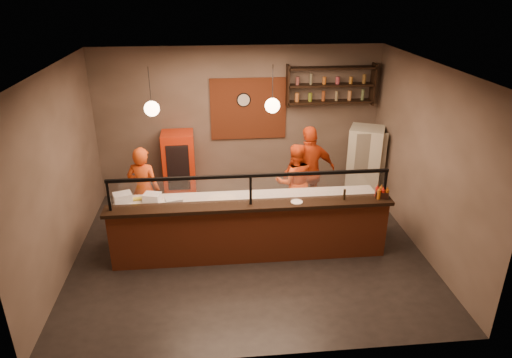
{
  "coord_description": "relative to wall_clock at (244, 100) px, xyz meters",
  "views": [
    {
      "loc": [
        -0.56,
        -6.88,
        4.4
      ],
      "look_at": [
        0.15,
        0.3,
        1.24
      ],
      "focal_mm": 32.0,
      "sensor_mm": 36.0,
      "label": 1
    }
  ],
  "objects": [
    {
      "name": "pepper_mill",
      "position": [
        1.45,
        -2.75,
        -0.95
      ],
      "size": [
        0.05,
        0.05,
        0.18
      ],
      "primitive_type": "cylinder",
      "rotation": [
        0.0,
        0.0,
        -0.13
      ],
      "color": "black",
      "rests_on": "counter_ledge"
    },
    {
      "name": "worktop",
      "position": [
        -0.1,
        -2.26,
        -1.23
      ],
      "size": [
        4.6,
        0.75,
        0.05
      ],
      "primitive_type": "cube",
      "color": "silver",
      "rests_on": "worktop_cabinet"
    },
    {
      "name": "prep_tub_b",
      "position": [
        -2.25,
        -2.13,
        -1.12
      ],
      "size": [
        0.36,
        0.33,
        0.15
      ],
      "primitive_type": "cube",
      "rotation": [
        0.0,
        0.0,
        0.33
      ],
      "color": "white",
      "rests_on": "worktop"
    },
    {
      "name": "wall_back",
      "position": [
        -0.1,
        0.04,
        -0.5
      ],
      "size": [
        6.0,
        0.0,
        6.0
      ],
      "primitive_type": "plane",
      "rotation": [
        1.57,
        0.0,
        0.0
      ],
      "color": "#786458",
      "rests_on": "floor"
    },
    {
      "name": "prep_tub_c",
      "position": [
        -1.37,
        -2.37,
        -1.13
      ],
      "size": [
        0.32,
        0.28,
        0.14
      ],
      "primitive_type": "cube",
      "rotation": [
        0.0,
        0.0,
        0.26
      ],
      "color": "silver",
      "rests_on": "worktop"
    },
    {
      "name": "sneeze_guard",
      "position": [
        -0.1,
        -2.76,
        -0.73
      ],
      "size": [
        4.5,
        0.05,
        0.52
      ],
      "color": "white",
      "rests_on": "counter_ledge"
    },
    {
      "name": "fridge",
      "position": [
        2.5,
        -0.65,
        -1.29
      ],
      "size": [
        0.87,
        0.85,
        1.62
      ],
      "primitive_type": "cube",
      "rotation": [
        0.0,
        0.0,
        -0.41
      ],
      "color": "beige",
      "rests_on": "floor"
    },
    {
      "name": "wall_shelving",
      "position": [
        1.8,
        -0.14,
        0.3
      ],
      "size": [
        1.84,
        0.28,
        0.85
      ],
      "color": "black",
      "rests_on": "wall_back"
    },
    {
      "name": "prep_tub_a",
      "position": [
        -1.75,
        -2.16,
        -1.13
      ],
      "size": [
        0.32,
        0.28,
        0.14
      ],
      "primitive_type": "cube",
      "rotation": [
        0.0,
        0.0,
        -0.25
      ],
      "color": "white",
      "rests_on": "worktop"
    },
    {
      "name": "floor",
      "position": [
        -0.1,
        -2.46,
        -2.1
      ],
      "size": [
        6.0,
        6.0,
        0.0
      ],
      "primitive_type": "plane",
      "color": "black",
      "rests_on": "ground"
    },
    {
      "name": "counter_ledge",
      "position": [
        -0.1,
        -2.76,
        -1.07
      ],
      "size": [
        4.7,
        0.37,
        0.06
      ],
      "primitive_type": "cube",
      "color": "black",
      "rests_on": "service_counter"
    },
    {
      "name": "service_counter",
      "position": [
        -0.1,
        -2.76,
        -1.6
      ],
      "size": [
        4.6,
        0.25,
        1.0
      ],
      "primitive_type": "cube",
      "color": "#964120",
      "rests_on": "floor"
    },
    {
      "name": "pendant_right",
      "position": [
        0.3,
        -2.26,
        0.45
      ],
      "size": [
        0.24,
        0.24,
        0.77
      ],
      "color": "black",
      "rests_on": "ceiling"
    },
    {
      "name": "pizza_dough",
      "position": [
        -0.56,
        -2.25,
        -1.19
      ],
      "size": [
        0.55,
        0.55,
        0.01
      ],
      "primitive_type": "cylinder",
      "rotation": [
        0.0,
        0.0,
        -0.09
      ],
      "color": "beige",
      "rests_on": "worktop"
    },
    {
      "name": "wall_right",
      "position": [
        2.9,
        -2.46,
        -0.5
      ],
      "size": [
        0.0,
        5.0,
        5.0
      ],
      "primitive_type": "plane",
      "rotation": [
        1.57,
        0.0,
        -1.57
      ],
      "color": "#786458",
      "rests_on": "floor"
    },
    {
      "name": "condiment_caddy",
      "position": [
        2.1,
        -2.73,
        -0.98
      ],
      "size": [
        0.24,
        0.21,
        0.11
      ],
      "primitive_type": "cube",
      "rotation": [
        0.0,
        0.0,
        -0.29
      ],
      "color": "black",
      "rests_on": "counter_ledge"
    },
    {
      "name": "cook_left",
      "position": [
        -1.98,
        -1.51,
        -1.27
      ],
      "size": [
        0.68,
        0.53,
        1.66
      ],
      "primitive_type": "imported",
      "rotation": [
        0.0,
        0.0,
        2.89
      ],
      "color": "#E54D15",
      "rests_on": "floor"
    },
    {
      "name": "pendant_left",
      "position": [
        -1.6,
        -2.26,
        0.45
      ],
      "size": [
        0.24,
        0.24,
        0.77
      ],
      "color": "black",
      "rests_on": "ceiling"
    },
    {
      "name": "small_plate",
      "position": [
        0.66,
        -2.77,
        -1.03
      ],
      "size": [
        0.25,
        0.25,
        0.01
      ],
      "primitive_type": "cylinder",
      "rotation": [
        0.0,
        0.0,
        0.34
      ],
      "color": "silver",
      "rests_on": "counter_ledge"
    },
    {
      "name": "worktop_cabinet",
      "position": [
        -0.1,
        -2.26,
        -1.68
      ],
      "size": [
        4.6,
        0.75,
        0.85
      ],
      "primitive_type": "cube",
      "color": "gray",
      "rests_on": "floor"
    },
    {
      "name": "red_cooler",
      "position": [
        -1.4,
        -0.31,
        -1.34
      ],
      "size": [
        0.67,
        0.62,
        1.53
      ],
      "primitive_type": "cube",
      "rotation": [
        0.0,
        0.0,
        0.03
      ],
      "color": "red",
      "rests_on": "floor"
    },
    {
      "name": "brick_patch",
      "position": [
        0.1,
        0.01,
        -0.2
      ],
      "size": [
        1.6,
        0.04,
        1.3
      ],
      "primitive_type": "cube",
      "color": "#964120",
      "rests_on": "wall_back"
    },
    {
      "name": "ceiling",
      "position": [
        -0.1,
        -2.46,
        1.1
      ],
      "size": [
        6.0,
        6.0,
        0.0
      ],
      "primitive_type": "plane",
      "rotation": [
        3.14,
        0.0,
        0.0
      ],
      "color": "#382F2B",
      "rests_on": "wall_back"
    },
    {
      "name": "cook_right",
      "position": [
        1.19,
        -1.22,
        -1.17
      ],
      "size": [
        1.16,
        0.7,
        1.86
      ],
      "primitive_type": "imported",
      "rotation": [
        0.0,
        0.0,
        3.38
      ],
      "color": "#D14013",
      "rests_on": "floor"
    },
    {
      "name": "cook_mid",
      "position": [
        0.88,
        -1.35,
        -1.32
      ],
      "size": [
        0.78,
        0.62,
        1.56
      ],
      "primitive_type": "imported",
      "rotation": [
        0.0,
        0.0,
        3.19
      ],
      "color": "#E34A15",
      "rests_on": "floor"
    },
    {
      "name": "wall_clock",
      "position": [
        0.0,
        0.0,
        0.0
      ],
      "size": [
        0.3,
        0.04,
        0.3
      ],
      "primitive_type": "cylinder",
      "rotation": [
        1.57,
        0.0,
        0.0
      ],
      "color": "black",
      "rests_on": "wall_back"
    },
    {
      "name": "wall_front",
      "position": [
        -0.1,
        -4.96,
        -0.5
      ],
      "size": [
        6.0,
        0.0,
        6.0
      ],
      "primitive_type": "plane",
      "rotation": [
        -1.57,
        0.0,
        0.0
      ],
      "color": "#786458",
      "rests_on": "floor"
    },
    {
      "name": "wall_left",
      "position": [
        -3.1,
        -2.46,
        -0.5
      ],
      "size": [
        0.0,
        5.0,
        5.0
      ],
      "primitive_type": "plane",
      "rotation": [
        1.57,
        0.0,
        1.57
      ],
      "color": "#786458",
      "rests_on": "floor"
    },
    {
      "name": "rolling_pin",
      "position": [
        -1.99,
        -2.11,
        -1.17
      ],
      "size": [
        0.38,
        0.14,
        0.06
      ],
      "primitive_type": "cylinder",
      "rotation": [
        0.0,
        1.57,
        0.2
      ],
      "color": "yellow",
      "rests_on": "worktop"
    }
  ]
}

